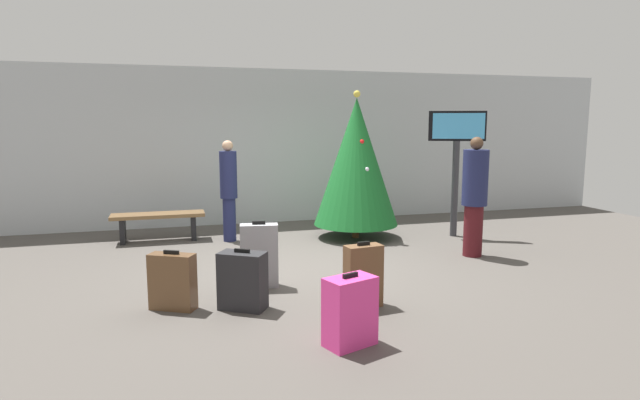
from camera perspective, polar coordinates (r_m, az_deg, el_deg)
The scene contains 12 objects.
ground_plane at distance 7.35m, azimuth -2.48°, elevation -7.39°, with size 16.00×16.00×0.00m, color #514C47.
back_wall at distance 10.59m, azimuth -7.09°, elevation 5.78°, with size 16.00×0.20×3.06m, color #B7BCC1.
holiday_tree at distance 9.08m, azimuth 3.97°, elevation 4.16°, with size 1.47×1.47×2.55m.
flight_info_kiosk at distance 9.48m, azimuth 14.66°, elevation 5.48°, with size 0.92×0.49×2.21m.
waiting_bench at distance 9.31m, azimuth -17.22°, elevation -2.12°, with size 1.54×0.44×0.48m.
traveller_0 at distance 8.95m, azimuth -9.93°, elevation 1.31°, with size 0.39×0.39×1.72m.
traveller_1 at distance 8.15m, azimuth 16.51°, elevation 0.61°, with size 0.43×0.43×1.80m.
suitcase_0 at distance 6.46m, azimuth -6.63°, elevation -6.05°, with size 0.48×0.25×0.82m.
suitcase_1 at distance 5.76m, azimuth -8.43°, elevation -8.70°, with size 0.56×0.49×0.67m.
suitcase_2 at distance 4.81m, azimuth 3.29°, elevation -12.04°, with size 0.52×0.41×0.67m.
suitcase_3 at distance 5.91m, azimuth -15.78°, elevation -8.56°, with size 0.52×0.40×0.65m.
suitcase_4 at distance 5.78m, azimuth 4.73°, elevation -8.26°, with size 0.43×0.24×0.73m.
Camera 1 is at (-1.65, -6.88, 2.00)m, focal length 29.34 mm.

